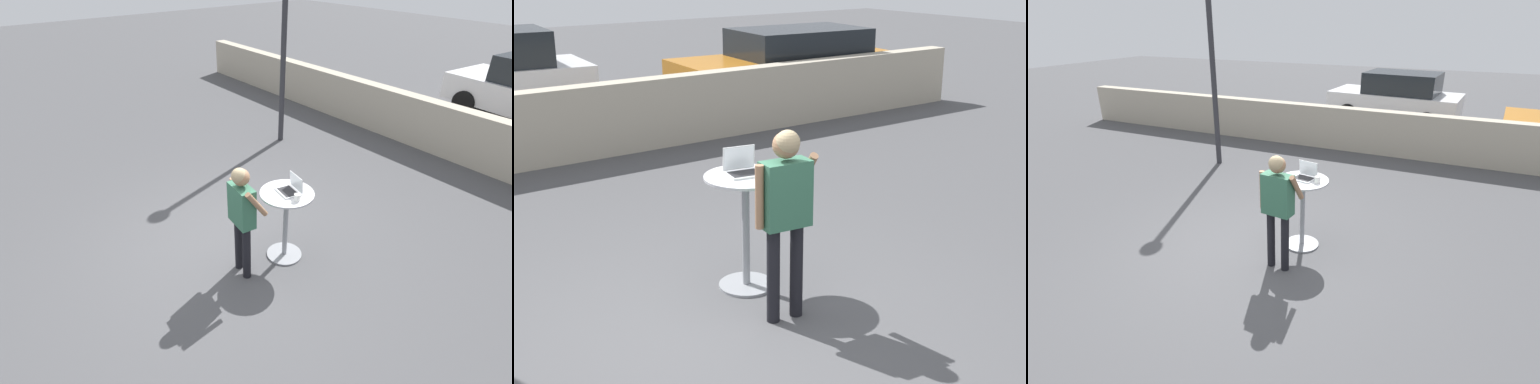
# 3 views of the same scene
# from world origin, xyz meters

# --- Properties ---
(ground_plane) EXTENTS (50.00, 50.00, 0.00)m
(ground_plane) POSITION_xyz_m (0.00, 0.00, 0.00)
(ground_plane) COLOR #4C4C4F
(pavement_kerb) EXTENTS (17.39, 0.35, 1.09)m
(pavement_kerb) POSITION_xyz_m (0.00, 5.55, 0.55)
(pavement_kerb) COLOR #B2A893
(pavement_kerb) RESTS_ON ground_plane
(cafe_table) EXTENTS (0.74, 0.74, 1.07)m
(cafe_table) POSITION_xyz_m (0.58, 0.57, 0.68)
(cafe_table) COLOR gray
(cafe_table) RESTS_ON ground_plane
(laptop) EXTENTS (0.35, 0.31, 0.24)m
(laptop) POSITION_xyz_m (0.58, 0.62, 1.12)
(laptop) COLOR silver
(laptop) RESTS_ON cafe_table
(coffee_mug) EXTENTS (0.12, 0.08, 0.09)m
(coffee_mug) POSITION_xyz_m (0.80, 0.55, 1.12)
(coffee_mug) COLOR white
(coffee_mug) RESTS_ON cafe_table
(standing_person) EXTENTS (0.57, 0.34, 1.64)m
(standing_person) POSITION_xyz_m (0.50, -0.13, 1.04)
(standing_person) COLOR black
(standing_person) RESTS_ON ground_plane
(parked_car_near_street) EXTENTS (4.20, 2.24, 1.61)m
(parked_car_near_street) POSITION_xyz_m (0.46, 9.08, 0.81)
(parked_car_near_street) COLOR silver
(parked_car_near_street) RESTS_ON ground_plane
(street_lamp) EXTENTS (0.32, 0.32, 4.46)m
(street_lamp) POSITION_xyz_m (-2.63, 3.25, 2.87)
(street_lamp) COLOR #2D2D33
(street_lamp) RESTS_ON ground_plane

